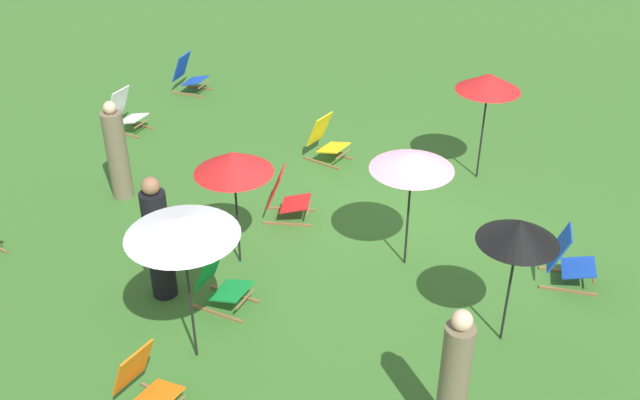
# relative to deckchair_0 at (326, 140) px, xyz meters

# --- Properties ---
(ground_plane) EXTENTS (40.00, 40.00, 0.00)m
(ground_plane) POSITION_rel_deckchair_0_xyz_m (-2.18, -1.79, -0.37)
(ground_plane) COLOR #386B28
(deckchair_0) EXTENTS (0.68, 0.87, 0.83)m
(deckchair_0) POSITION_rel_deckchair_0_xyz_m (0.00, 0.00, 0.00)
(deckchair_0) COLOR olive
(deckchair_0) RESTS_ON ground
(deckchair_1) EXTENTS (0.65, 0.86, 0.83)m
(deckchair_1) POSITION_rel_deckchair_0_xyz_m (-6.22, 0.10, 0.00)
(deckchair_1) COLOR olive
(deckchair_1) RESTS_ON ground
(deckchair_3) EXTENTS (0.57, 0.82, 0.83)m
(deckchair_3) POSITION_rel_deckchair_0_xyz_m (-0.05, 4.03, 0.00)
(deckchair_3) COLOR olive
(deckchair_3) RESTS_ON ground
(deckchair_4) EXTENTS (0.58, 0.82, 0.83)m
(deckchair_4) POSITION_rel_deckchair_0_xyz_m (-4.30, 0.08, 0.00)
(deckchair_4) COLOR olive
(deckchair_4) RESTS_ON ground
(deckchair_5) EXTENTS (0.53, 0.79, 0.83)m
(deckchair_5) POSITION_rel_deckchair_0_xyz_m (-2.42, -4.20, 0.00)
(deckchair_5) COLOR olive
(deckchair_5) RESTS_ON ground
(deckchair_7) EXTENTS (0.51, 0.78, 0.83)m
(deckchair_7) POSITION_rel_deckchair_0_xyz_m (2.04, 3.76, 0.00)
(deckchair_7) COLOR olive
(deckchair_7) RESTS_ON ground
(deckchair_8) EXTENTS (0.62, 0.84, 0.83)m
(deckchair_8) POSITION_rel_deckchair_0_xyz_m (-2.06, 0.01, 0.00)
(deckchair_8) COLOR olive
(deckchair_8) RESTS_ON ground
(umbrella_0) EXTENTS (1.13, 1.13, 1.77)m
(umbrella_0) POSITION_rel_deckchair_0_xyz_m (-2.66, -2.02, 1.28)
(umbrella_0) COLOR black
(umbrella_0) RESTS_ON ground
(umbrella_1) EXTENTS (0.95, 0.95, 1.76)m
(umbrella_1) POSITION_rel_deckchair_0_xyz_m (-3.84, -3.50, 1.23)
(umbrella_1) COLOR black
(umbrella_1) RESTS_ON ground
(umbrella_2) EXTENTS (1.08, 1.08, 1.76)m
(umbrella_2) POSITION_rel_deckchair_0_xyz_m (-3.35, 0.24, 1.24)
(umbrella_2) COLOR black
(umbrella_2) RESTS_ON ground
(umbrella_3) EXTENTS (1.06, 1.06, 1.88)m
(umbrella_3) POSITION_rel_deckchair_0_xyz_m (0.18, -2.67, 1.37)
(umbrella_3) COLOR black
(umbrella_3) RESTS_ON ground
(umbrella_4) EXTENTS (1.27, 1.27, 1.97)m
(umbrella_4) POSITION_rel_deckchair_0_xyz_m (-5.28, -0.03, 1.48)
(umbrella_4) COLOR black
(umbrella_4) RESTS_ON ground
(person_0) EXTENTS (0.41, 0.41, 1.73)m
(person_0) POSITION_rel_deckchair_0_xyz_m (-5.58, -3.11, 0.45)
(person_0) COLOR #72664C
(person_0) RESTS_ON ground
(person_1) EXTENTS (0.35, 0.35, 1.69)m
(person_1) POSITION_rel_deckchair_0_xyz_m (-2.26, 2.79, 0.42)
(person_1) COLOR #72664C
(person_1) RESTS_ON ground
(person_2) EXTENTS (0.36, 0.36, 1.80)m
(person_2) POSITION_rel_deckchair_0_xyz_m (-4.34, 0.90, 0.48)
(person_2) COLOR black
(person_2) RESTS_ON ground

